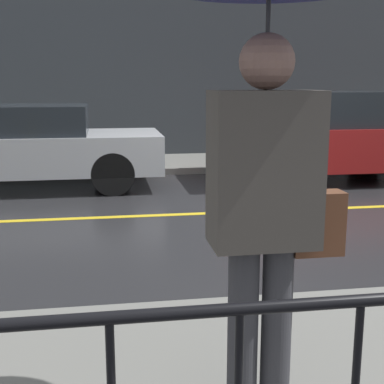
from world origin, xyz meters
The scene contains 7 objects.
ground_plane centered at (0.00, 0.00, 0.00)m, with size 80.00×80.00×0.00m, color #262628.
sidewalk_far centered at (0.00, 4.16, 0.06)m, with size 28.00×2.11×0.12m.
lane_marking centered at (0.00, 0.00, 0.00)m, with size 25.20×0.12×0.01m.
building_storefront centered at (0.00, 5.37, 2.91)m, with size 28.00×0.30×5.82m.
pedestrian centered at (-1.35, -4.58, 1.77)m, with size 0.96×0.96×2.23m.
car_silver centered at (-3.31, 2.16, 0.72)m, with size 4.24×1.71×1.37m.
car_red centered at (1.80, 2.16, 0.79)m, with size 3.91×1.93×1.58m.
Camera 1 is at (-2.05, -6.87, 1.74)m, focal length 50.00 mm.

